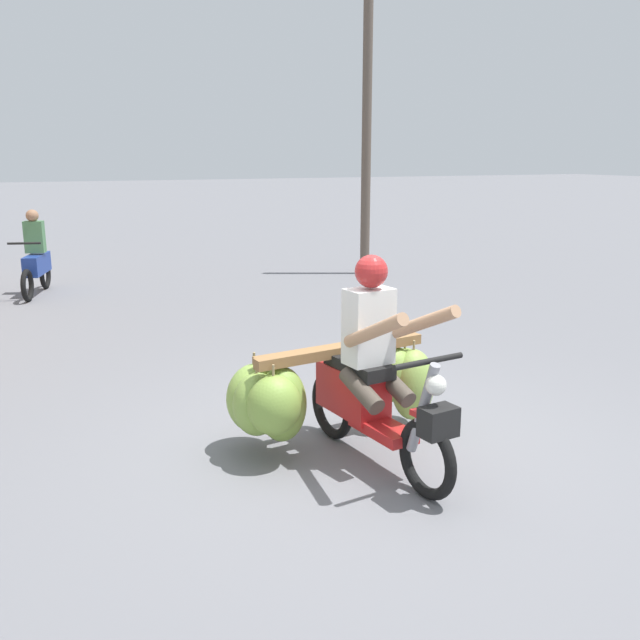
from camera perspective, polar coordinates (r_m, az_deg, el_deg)
name	(u,v)px	position (r m, az deg, el deg)	size (l,w,h in m)	color
ground_plane	(362,451)	(5.56, 3.50, -10.69)	(120.00, 120.00, 0.00)	slate
motorbike_main_loaded	(338,387)	(5.39, 1.47, -5.56)	(1.86, 1.81, 1.58)	black
motorbike_distant_ahead_left	(36,260)	(12.42, -22.33, 4.57)	(0.66, 1.57, 1.40)	black
utility_pole	(366,141)	(13.47, 3.84, 14.49)	(0.18, 0.18, 5.04)	brown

